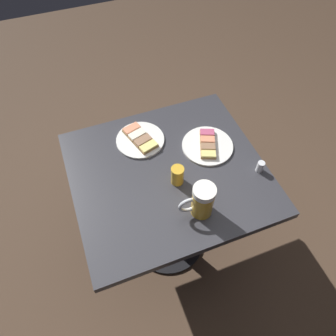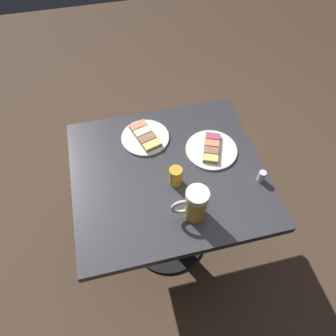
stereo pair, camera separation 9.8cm
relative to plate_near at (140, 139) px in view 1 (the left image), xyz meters
The scene contains 7 objects.
ground_plane 0.76m from the plate_near, 16.00° to the left, with size 6.00×6.00×0.00m, color #4C3828.
cafe_table 0.26m from the plate_near, 16.00° to the left, with size 0.75×0.82×0.72m.
plate_near is the anchor object (origin of this frame).
plate_far 0.31m from the plate_near, 62.69° to the left, with size 0.23×0.23×0.03m.
beer_mug 0.45m from the plate_near, 14.01° to the left, with size 0.09×0.14×0.16m.
beer_glass_small 0.28m from the plate_near, 15.63° to the left, with size 0.05×0.05×0.09m, color gold.
salt_shaker 0.55m from the plate_near, 51.18° to the left, with size 0.03×0.03×0.05m, color silver.
Camera 1 is at (0.73, -0.28, 1.81)m, focal length 33.50 mm.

